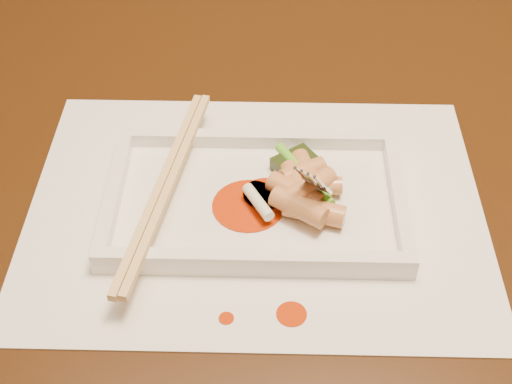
{
  "coord_description": "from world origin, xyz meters",
  "views": [
    {
      "loc": [
        -0.04,
        -0.56,
        1.2
      ],
      "look_at": [
        -0.05,
        -0.12,
        0.77
      ],
      "focal_mm": 50.0,
      "sensor_mm": 36.0,
      "label": 1
    }
  ],
  "objects_px": {
    "chopstick_a": "(161,184)",
    "fork": "(342,123)",
    "plate_base": "(256,203)",
    "table": "(303,191)",
    "placemat": "(256,207)"
  },
  "relations": [
    {
      "from": "table",
      "to": "fork",
      "type": "relative_size",
      "value": 10.0
    },
    {
      "from": "plate_base",
      "to": "chopstick_a",
      "type": "relative_size",
      "value": 1.05
    },
    {
      "from": "placemat",
      "to": "plate_base",
      "type": "bearing_deg",
      "value": 90.0
    },
    {
      "from": "placemat",
      "to": "plate_base",
      "type": "height_order",
      "value": "plate_base"
    },
    {
      "from": "table",
      "to": "plate_base",
      "type": "bearing_deg",
      "value": -111.69
    },
    {
      "from": "fork",
      "to": "placemat",
      "type": "bearing_deg",
      "value": -165.58
    },
    {
      "from": "chopstick_a",
      "to": "fork",
      "type": "relative_size",
      "value": 1.78
    },
    {
      "from": "placemat",
      "to": "fork",
      "type": "distance_m",
      "value": 0.11
    },
    {
      "from": "plate_base",
      "to": "table",
      "type": "bearing_deg",
      "value": 68.31
    },
    {
      "from": "placemat",
      "to": "fork",
      "type": "height_order",
      "value": "fork"
    },
    {
      "from": "chopstick_a",
      "to": "fork",
      "type": "height_order",
      "value": "fork"
    },
    {
      "from": "table",
      "to": "chopstick_a",
      "type": "height_order",
      "value": "chopstick_a"
    },
    {
      "from": "plate_base",
      "to": "placemat",
      "type": "bearing_deg",
      "value": -90.0
    },
    {
      "from": "placemat",
      "to": "chopstick_a",
      "type": "xyz_separation_m",
      "value": [
        -0.08,
        0.0,
        0.03
      ]
    },
    {
      "from": "placemat",
      "to": "chopstick_a",
      "type": "bearing_deg",
      "value": 180.0
    }
  ]
}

